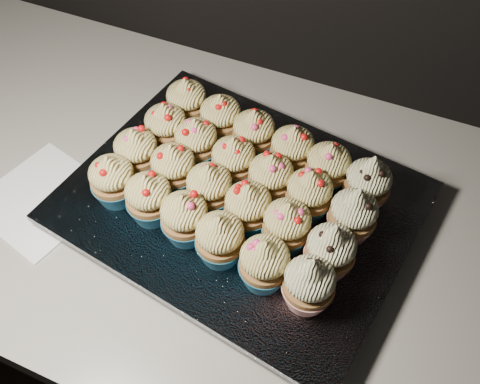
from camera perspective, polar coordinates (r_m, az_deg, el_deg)
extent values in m
cube|color=black|center=(1.18, 5.49, -16.94)|extent=(2.40, 0.60, 0.86)
cube|color=beige|center=(0.78, 8.02, -5.05)|extent=(2.44, 0.64, 0.04)
cube|color=white|center=(0.83, -20.29, -0.74)|extent=(0.19, 0.19, 0.00)
cube|color=black|center=(0.76, 0.00, -1.79)|extent=(0.47, 0.39, 0.02)
cube|color=silver|center=(0.75, 0.00, -1.03)|extent=(0.51, 0.43, 0.01)
cone|color=#1C6185|center=(0.75, -13.08, 0.19)|extent=(0.06, 0.06, 0.03)
ellipsoid|color=#EDD278|center=(0.72, -13.62, 2.03)|extent=(0.06, 0.06, 0.04)
cone|color=#EDD278|center=(0.71, -13.96, 3.22)|extent=(0.03, 0.03, 0.02)
cone|color=#1C6185|center=(0.72, -9.43, -1.71)|extent=(0.06, 0.06, 0.03)
ellipsoid|color=#EDD278|center=(0.69, -9.84, 0.13)|extent=(0.06, 0.06, 0.04)
cone|color=#EDD278|center=(0.68, -10.10, 1.33)|extent=(0.03, 0.03, 0.02)
cone|color=#1C6185|center=(0.70, -5.76, -3.81)|extent=(0.06, 0.06, 0.03)
ellipsoid|color=#EDD278|center=(0.67, -6.02, -1.99)|extent=(0.06, 0.06, 0.04)
cone|color=#EDD278|center=(0.65, -6.19, -0.81)|extent=(0.03, 0.03, 0.02)
cone|color=#1C6185|center=(0.68, -2.08, -6.05)|extent=(0.06, 0.06, 0.03)
ellipsoid|color=#EDD278|center=(0.65, -2.18, -4.29)|extent=(0.06, 0.06, 0.04)
cone|color=#EDD278|center=(0.63, -2.24, -3.14)|extent=(0.03, 0.03, 0.02)
cone|color=#1C6185|center=(0.66, 2.55, -8.57)|extent=(0.06, 0.06, 0.03)
ellipsoid|color=#EDD278|center=(0.63, 2.67, -6.89)|extent=(0.06, 0.06, 0.04)
cone|color=#EDD278|center=(0.61, 2.75, -5.78)|extent=(0.03, 0.03, 0.02)
cone|color=red|center=(0.65, 7.15, -10.68)|extent=(0.06, 0.06, 0.03)
ellipsoid|color=beige|center=(0.62, 7.50, -9.08)|extent=(0.06, 0.06, 0.04)
cone|color=beige|center=(0.60, 7.78, -7.79)|extent=(0.03, 0.03, 0.03)
cone|color=#1C6185|center=(0.78, -10.70, 3.03)|extent=(0.06, 0.06, 0.03)
ellipsoid|color=#EDD278|center=(0.75, -11.13, 4.92)|extent=(0.06, 0.06, 0.04)
cone|color=#EDD278|center=(0.73, -11.40, 6.14)|extent=(0.03, 0.03, 0.02)
cone|color=#1C6185|center=(0.75, -6.92, 1.42)|extent=(0.06, 0.06, 0.03)
ellipsoid|color=#EDD278|center=(0.72, -7.21, 3.32)|extent=(0.06, 0.06, 0.04)
cone|color=#EDD278|center=(0.71, -7.40, 4.54)|extent=(0.03, 0.03, 0.02)
cone|color=#1C6185|center=(0.73, -3.20, -0.71)|extent=(0.06, 0.06, 0.03)
ellipsoid|color=#EDD278|center=(0.70, -3.33, 1.17)|extent=(0.06, 0.06, 0.04)
cone|color=#EDD278|center=(0.68, -3.42, 2.39)|extent=(0.03, 0.03, 0.02)
cone|color=#1C6185|center=(0.71, 0.84, -2.78)|extent=(0.06, 0.06, 0.03)
ellipsoid|color=#EDD278|center=(0.67, 0.88, -0.94)|extent=(0.06, 0.06, 0.04)
cone|color=#EDD278|center=(0.66, 0.90, 0.26)|extent=(0.03, 0.03, 0.02)
cone|color=#1C6185|center=(0.69, 4.87, -4.65)|extent=(0.06, 0.06, 0.03)
ellipsoid|color=#EDD278|center=(0.66, 5.09, -2.86)|extent=(0.06, 0.06, 0.04)
cone|color=#EDD278|center=(0.64, 5.23, -1.69)|extent=(0.03, 0.03, 0.02)
cone|color=red|center=(0.68, 9.34, -7.26)|extent=(0.06, 0.06, 0.03)
ellipsoid|color=beige|center=(0.65, 9.77, -5.55)|extent=(0.06, 0.06, 0.04)
cone|color=beige|center=(0.62, 10.12, -4.18)|extent=(0.03, 0.03, 0.03)
cone|color=#1C6185|center=(0.80, -7.70, 5.72)|extent=(0.06, 0.06, 0.03)
ellipsoid|color=#EDD278|center=(0.78, -8.00, 7.65)|extent=(0.06, 0.06, 0.04)
cone|color=#EDD278|center=(0.76, -8.19, 8.87)|extent=(0.03, 0.03, 0.02)
cone|color=#1C6185|center=(0.78, -4.56, 4.15)|extent=(0.06, 0.06, 0.03)
ellipsoid|color=#EDD278|center=(0.75, -4.74, 6.08)|extent=(0.06, 0.06, 0.04)
cone|color=#EDD278|center=(0.74, -4.86, 7.32)|extent=(0.03, 0.03, 0.02)
cone|color=#1C6185|center=(0.75, -0.68, 2.20)|extent=(0.06, 0.06, 0.03)
ellipsoid|color=#EDD278|center=(0.73, -0.70, 4.13)|extent=(0.06, 0.06, 0.04)
cone|color=#EDD278|center=(0.71, -0.72, 5.37)|extent=(0.03, 0.03, 0.02)
cone|color=#1C6185|center=(0.74, 3.20, 0.37)|extent=(0.06, 0.06, 0.03)
ellipsoid|color=#EDD278|center=(0.71, 3.34, 2.27)|extent=(0.06, 0.06, 0.04)
cone|color=#EDD278|center=(0.69, 3.43, 3.50)|extent=(0.03, 0.03, 0.02)
cone|color=#1C6185|center=(0.72, 7.17, -1.36)|extent=(0.06, 0.06, 0.03)
ellipsoid|color=#EDD278|center=(0.69, 7.48, 0.50)|extent=(0.06, 0.06, 0.04)
cone|color=#EDD278|center=(0.68, 7.68, 1.71)|extent=(0.03, 0.03, 0.02)
cone|color=red|center=(0.71, 11.63, -3.52)|extent=(0.06, 0.06, 0.03)
ellipsoid|color=beige|center=(0.68, 12.14, -1.72)|extent=(0.06, 0.06, 0.04)
cone|color=beige|center=(0.66, 12.55, -0.30)|extent=(0.03, 0.03, 0.03)
cone|color=#1C6185|center=(0.84, -5.56, 8.33)|extent=(0.06, 0.06, 0.03)
ellipsoid|color=#EDD278|center=(0.81, -5.77, 10.26)|extent=(0.06, 0.06, 0.04)
cone|color=#EDD278|center=(0.80, -5.90, 11.49)|extent=(0.03, 0.03, 0.02)
cone|color=#1C6185|center=(0.81, -2.03, 6.70)|extent=(0.06, 0.06, 0.03)
ellipsoid|color=#EDD278|center=(0.78, -2.11, 8.64)|extent=(0.06, 0.06, 0.04)
cone|color=#EDD278|center=(0.77, -2.16, 9.88)|extent=(0.03, 0.03, 0.02)
cone|color=#1C6185|center=(0.79, 1.44, 5.08)|extent=(0.06, 0.06, 0.03)
ellipsoid|color=#EDD278|center=(0.76, 1.50, 7.02)|extent=(0.06, 0.06, 0.04)
cone|color=#EDD278|center=(0.74, 1.54, 8.27)|extent=(0.03, 0.03, 0.02)
cone|color=#1C6185|center=(0.77, 5.44, 3.32)|extent=(0.06, 0.06, 0.03)
ellipsoid|color=#EDD278|center=(0.74, 5.66, 5.25)|extent=(0.06, 0.06, 0.04)
cone|color=#EDD278|center=(0.73, 5.81, 6.48)|extent=(0.03, 0.03, 0.02)
cone|color=#1C6185|center=(0.76, 9.11, 1.51)|extent=(0.06, 0.06, 0.03)
ellipsoid|color=#EDD278|center=(0.73, 9.49, 3.40)|extent=(0.06, 0.06, 0.04)
cone|color=#EDD278|center=(0.71, 9.73, 4.61)|extent=(0.03, 0.03, 0.02)
cone|color=red|center=(0.75, 13.09, -0.28)|extent=(0.06, 0.06, 0.03)
ellipsoid|color=beige|center=(0.72, 13.64, 1.56)|extent=(0.06, 0.06, 0.04)
cone|color=beige|center=(0.70, 14.07, 3.01)|extent=(0.03, 0.03, 0.03)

